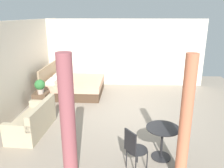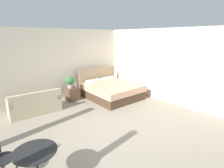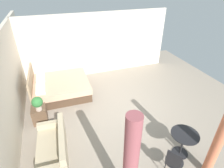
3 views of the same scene
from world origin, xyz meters
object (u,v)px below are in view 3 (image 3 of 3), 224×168
(potted_plant, at_px, (37,103))
(vase, at_px, (38,103))
(cafe_chair_near_window, at_px, (174,162))
(bed, at_px, (60,87))
(couch, at_px, (54,149))
(nightstand, at_px, (40,115))
(balcony_table, at_px, (183,140))

(potted_plant, relative_size, vase, 2.51)
(vase, xyz_separation_m, cafe_chair_near_window, (-3.15, -2.86, -0.09))
(bed, height_order, couch, bed)
(nightstand, relative_size, potted_plant, 1.14)
(vase, height_order, balcony_table, same)
(potted_plant, bearing_deg, bed, -26.23)
(nightstand, height_order, vase, vase)
(vase, height_order, cafe_chair_near_window, cafe_chair_near_window)
(bed, relative_size, potted_plant, 4.60)
(bed, xyz_separation_m, nightstand, (-1.41, 0.78, -0.05))
(bed, distance_m, balcony_table, 4.83)
(couch, xyz_separation_m, cafe_chair_near_window, (-1.46, -2.55, 0.26))
(bed, relative_size, balcony_table, 2.99)
(couch, distance_m, nightstand, 1.60)
(couch, xyz_separation_m, nightstand, (1.57, 0.34, -0.01))
(bed, bearing_deg, couch, 171.52)
(vase, distance_m, balcony_table, 4.41)
(vase, bearing_deg, bed, -30.43)
(bed, xyz_separation_m, balcony_table, (-3.98, -2.73, 0.19))
(couch, distance_m, vase, 1.75)
(nightstand, distance_m, cafe_chair_near_window, 4.19)
(balcony_table, bearing_deg, nightstand, 53.87)
(nightstand, bearing_deg, vase, -10.47)
(potted_plant, bearing_deg, cafe_chair_near_window, -135.77)
(vase, relative_size, balcony_table, 0.26)
(couch, bearing_deg, vase, 10.52)
(potted_plant, relative_size, cafe_chair_near_window, 0.52)
(couch, distance_m, potted_plant, 1.59)
(balcony_table, xyz_separation_m, cafe_chair_near_window, (-0.46, 0.63, 0.03))
(bed, height_order, nightstand, bed)
(bed, xyz_separation_m, cafe_chair_near_window, (-4.44, -2.11, 0.22))
(nightstand, xyz_separation_m, vase, (0.12, -0.02, 0.36))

